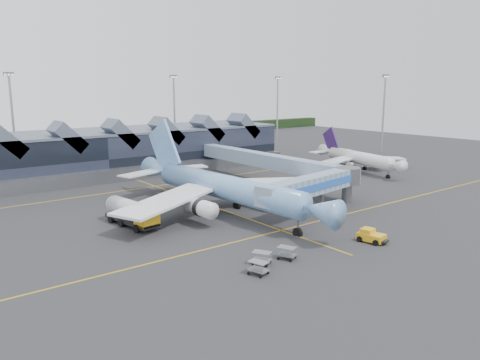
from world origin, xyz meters
TOP-DOWN VIEW (x-y plane):
  - ground at (0.00, 0.00)m, footprint 260.00×260.00m
  - taxi_stripes at (0.00, 10.00)m, footprint 120.00×60.00m
  - tree_line_far at (0.00, 110.00)m, footprint 260.00×4.00m
  - terminal at (-5.07, 47.35)m, footprint 90.00×22.25m
  - light_masts at (21.00, 62.80)m, footprint 132.40×42.56m
  - main_airliner at (-0.86, 4.80)m, footprint 37.35×43.03m
  - regional_jet at (44.91, 15.18)m, footprint 25.06×27.78m
  - jet_bridge at (11.16, -4.34)m, footprint 23.71×6.90m
  - fuel_truck at (-14.94, 6.70)m, footprint 4.08×10.79m
  - pushback_tug at (5.71, -18.25)m, footprint 2.83×3.90m
  - baggage_carts at (-9.61, -16.50)m, footprint 7.23×4.27m

SIDE VIEW (x-z plane):
  - ground at x=0.00m, z-range 0.00..0.00m
  - taxi_stripes at x=0.00m, z-range 0.00..0.01m
  - pushback_tug at x=5.71m, z-range -0.08..1.52m
  - baggage_carts at x=-9.61m, z-range 0.09..1.49m
  - tree_line_far at x=0.00m, z-range 0.00..4.00m
  - fuel_truck at x=-14.94m, z-range 0.22..3.80m
  - regional_jet at x=44.91m, z-range -1.75..7.84m
  - main_airliner at x=-0.86m, z-range -2.85..10.97m
  - jet_bridge at x=11.16m, z-range 1.28..7.26m
  - terminal at x=-5.07m, z-range -1.38..11.14m
  - light_masts at x=21.00m, z-range 1.26..23.71m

